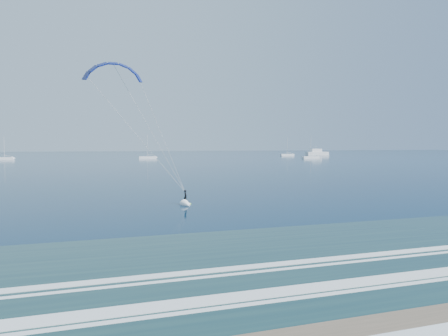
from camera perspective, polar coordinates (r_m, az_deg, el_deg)
The scene contains 6 objects.
kitesurfer_rig at distance 43.93m, azimuth -10.49°, elevation 5.32°, with size 12.93×5.30×16.36m.
motor_yacht at distance 277.60m, azimuth 13.12°, elevation 2.14°, with size 15.83×4.22×6.43m.
sailboat_1 at distance 213.77m, azimuth -28.87°, elevation 1.22°, with size 7.87×2.40×10.92m.
sailboat_2 at distance 205.13m, azimuth -10.87°, elevation 1.50°, with size 8.73×2.40×12.11m.
sailboat_3 at distance 258.84m, azimuth 9.02°, elevation 1.88°, with size 9.06×2.40×12.32m.
sailboat_4 at distance 208.79m, azimuth 12.28°, elevation 1.52°, with size 9.02×2.40×12.18m.
Camera 1 is at (-13.16, -11.10, 6.89)m, focal length 32.00 mm.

